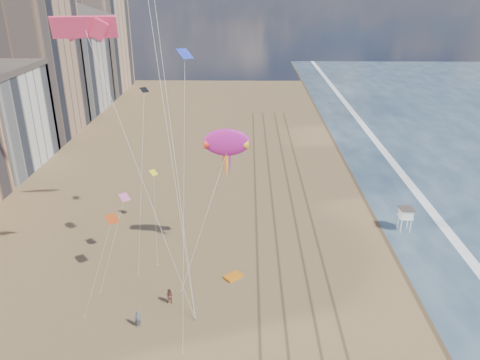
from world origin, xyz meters
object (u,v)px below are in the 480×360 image
object	(u,v)px
show_kite	(227,143)
kite_flyer_b	(170,296)
kite_flyer_a	(138,319)
lifeguard_stand	(406,213)
grounded_kite	(233,276)

from	to	relation	value
show_kite	kite_flyer_b	distance (m)	16.43
show_kite	kite_flyer_a	xyz separation A→B (m)	(-7.76, -11.62, -13.15)
lifeguard_stand	kite_flyer_b	size ratio (longest dim) A/B	1.89
grounded_kite	show_kite	bearing A→B (deg)	59.45
lifeguard_stand	show_kite	distance (m)	25.97
show_kite	kite_flyer_a	bearing A→B (deg)	-123.75
lifeguard_stand	kite_flyer_b	xyz separation A→B (m)	(-27.55, -15.23, -1.61)
kite_flyer_a	kite_flyer_b	xyz separation A→B (m)	(2.40, 3.37, -0.01)
grounded_kite	kite_flyer_a	world-z (taller)	kite_flyer_a
grounded_kite	kite_flyer_a	distance (m)	11.65
lifeguard_stand	show_kite	xyz separation A→B (m)	(-22.19, -6.98, 11.55)
grounded_kite	show_kite	size ratio (longest dim) A/B	0.12
lifeguard_stand	grounded_kite	distance (m)	24.07
grounded_kite	kite_flyer_b	distance (m)	7.66
lifeguard_stand	kite_flyer_a	size ratio (longest dim) A/B	1.86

